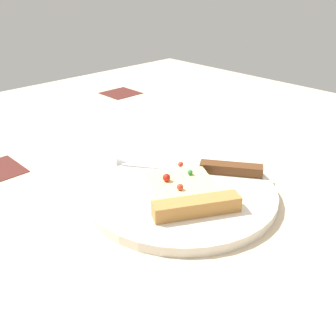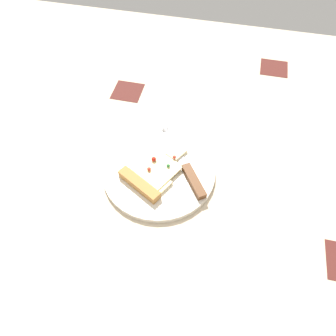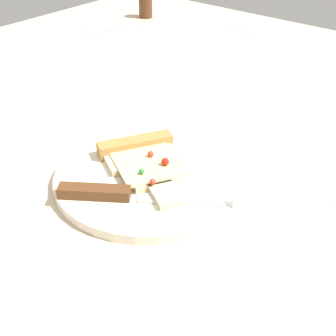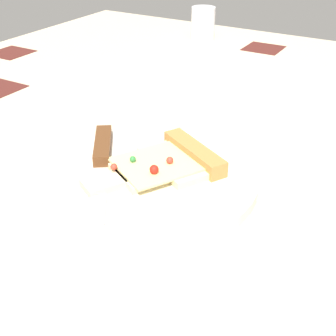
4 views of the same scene
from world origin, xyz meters
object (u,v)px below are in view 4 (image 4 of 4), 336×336
at_px(plate, 150,178).
at_px(knife, 101,162).
at_px(drinking_glass, 203,24).
at_px(pizza_slice, 167,163).

height_order(plate, knife, knife).
bearing_deg(drinking_glass, pizza_slice, -67.00).
relative_size(knife, drinking_glass, 2.51).
xyz_separation_m(plate, drinking_glass, (-0.26, 0.67, 0.03)).
bearing_deg(plate, pizza_slice, 60.72).
xyz_separation_m(knife, drinking_glass, (-0.20, 0.69, 0.02)).
xyz_separation_m(plate, pizza_slice, (0.01, 0.02, 0.02)).
relative_size(plate, drinking_glass, 3.43).
height_order(plate, drinking_glass, drinking_glass).
distance_m(plate, knife, 0.07).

